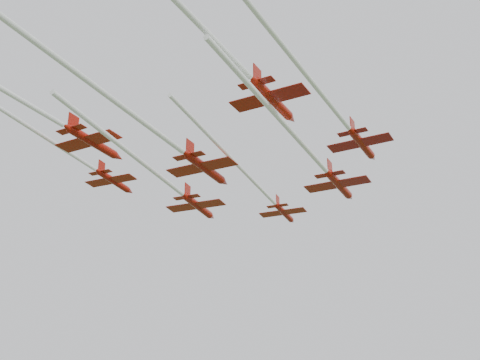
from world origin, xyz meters
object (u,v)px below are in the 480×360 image
at_px(jet_row2_right, 317,160).
at_px(jet_row4_left, 15,96).
at_px(jet_row3_mid, 153,129).
at_px(jet_row3_left, 43,136).
at_px(jet_row4_right, 201,26).
at_px(jet_row2_left, 173,187).
at_px(jet_row3_right, 309,78).
at_px(jet_lead, 262,190).

height_order(jet_row2_right, jet_row4_left, jet_row4_left).
distance_m(jet_row2_right, jet_row3_mid, 23.33).
xyz_separation_m(jet_row3_mid, jet_row4_left, (-11.55, -11.46, 1.22)).
distance_m(jet_row3_left, jet_row4_right, 33.95).
bearing_deg(jet_row4_right, jet_row2_left, 127.53).
xyz_separation_m(jet_row3_left, jet_row3_right, (38.34, -3.87, -2.83)).
xyz_separation_m(jet_lead, jet_row4_left, (-14.79, -38.66, -0.51)).
xyz_separation_m(jet_row2_left, jet_row2_right, (21.99, 0.39, 0.37)).
bearing_deg(jet_row3_right, jet_row4_left, -162.41).
height_order(jet_lead, jet_row2_right, jet_lead).
bearing_deg(jet_row3_left, jet_lead, 52.30).
height_order(jet_row3_right, jet_row4_right, jet_row4_right).
distance_m(jet_row3_left, jet_row3_right, 38.64).
relative_size(jet_row2_left, jet_row4_left, 0.78).
bearing_deg(jet_row4_right, jet_row3_left, 159.58).
xyz_separation_m(jet_lead, jet_row4_right, (10.28, -41.05, 0.13)).
relative_size(jet_row4_left, jet_row4_right, 0.89).
height_order(jet_row3_mid, jet_row4_right, jet_row4_right).
distance_m(jet_lead, jet_row3_right, 35.51).
xyz_separation_m(jet_lead, jet_row3_mid, (-3.24, -27.19, -1.74)).
bearing_deg(jet_row3_left, jet_row3_right, -6.02).
bearing_deg(jet_row4_right, jet_row3_right, 58.42).
bearing_deg(jet_row4_right, jet_row2_right, 91.43).
distance_m(jet_row3_left, jet_row4_left, 13.26).
bearing_deg(jet_row3_mid, jet_row4_right, -42.88).
xyz_separation_m(jet_row3_mid, jet_row3_right, (21.06, -3.48, -0.02)).
bearing_deg(jet_row3_mid, jet_row2_left, 114.30).
height_order(jet_lead, jet_row3_left, jet_row3_left).
xyz_separation_m(jet_lead, jet_row2_right, (11.92, -9.47, -1.20)).
relative_size(jet_lead, jet_row4_right, 0.75).
relative_size(jet_row3_right, jet_row4_left, 1.13).
height_order(jet_lead, jet_row4_left, jet_lead).
distance_m(jet_row3_left, jet_row3_mid, 17.51).
bearing_deg(jet_row2_right, jet_row3_mid, -128.57).
bearing_deg(jet_row3_right, jet_row2_right, 109.36).
distance_m(jet_row2_left, jet_row3_left, 20.08).
height_order(jet_row3_left, jet_row3_right, jet_row3_left).
height_order(jet_lead, jet_row2_left, jet_lead).
distance_m(jet_row2_right, jet_row3_left, 36.85).
bearing_deg(jet_row2_left, jet_row3_right, -38.86).
distance_m(jet_row2_right, jet_row4_left, 39.57).
height_order(jet_row2_left, jet_row3_right, jet_row2_left).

